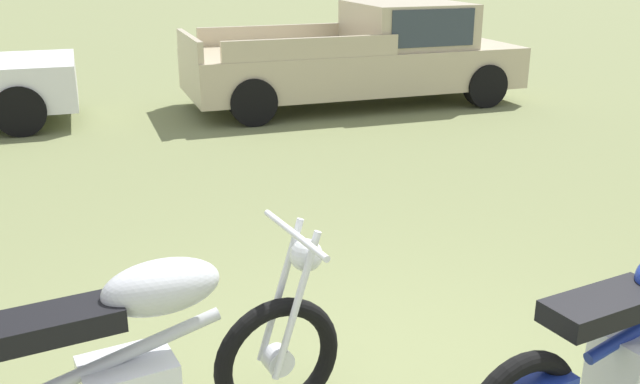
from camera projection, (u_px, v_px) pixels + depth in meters
motorcycle_silver at (129, 371)px, 3.08m from camera, size 2.14×0.69×1.02m
pickup_truck_beige at (369, 53)px, 10.61m from camera, size 5.02×2.06×1.49m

